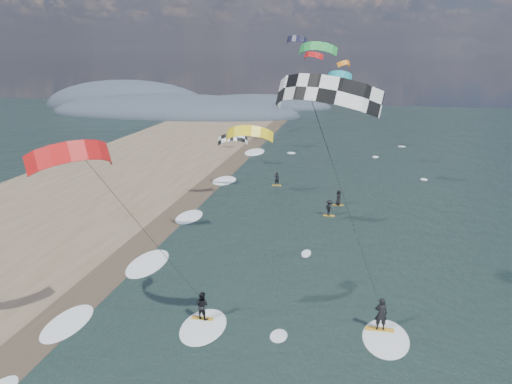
# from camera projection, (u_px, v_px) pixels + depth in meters

# --- Properties ---
(wet_sand_strip) EXTENTS (3.00, 240.00, 0.00)m
(wet_sand_strip) POSITION_uv_depth(u_px,v_px,m) (90.00, 291.00, 33.51)
(wet_sand_strip) COLOR #382D23
(wet_sand_strip) RESTS_ON ground
(coastal_hills) EXTENTS (80.00, 41.00, 15.00)m
(coastal_hills) POSITION_uv_depth(u_px,v_px,m) (166.00, 110.00, 131.94)
(coastal_hills) COLOR #3D4756
(coastal_hills) RESTS_ON ground
(kitesurfer_near_a) EXTENTS (8.23, 9.34, 15.20)m
(kitesurfer_near_a) POSITION_uv_depth(u_px,v_px,m) (325.00, 142.00, 21.44)
(kitesurfer_near_a) COLOR gold
(kitesurfer_near_a) RESTS_ON ground
(kitesurfer_near_b) EXTENTS (6.98, 9.29, 12.51)m
(kitesurfer_near_b) POSITION_uv_depth(u_px,v_px,m) (124.00, 213.00, 24.22)
(kitesurfer_near_b) COLOR gold
(kitesurfer_near_b) RESTS_ON ground
(far_kitesurfers) EXTENTS (8.59, 10.83, 1.62)m
(far_kitesurfers) POSITION_uv_depth(u_px,v_px,m) (321.00, 198.00, 51.53)
(far_kitesurfers) COLOR gold
(far_kitesurfers) RESTS_ON ground
(bg_kite_field) EXTENTS (13.63, 72.27, 11.25)m
(bg_kite_field) POSITION_uv_depth(u_px,v_px,m) (313.00, 77.00, 68.34)
(bg_kite_field) COLOR green
(bg_kite_field) RESTS_ON ground
(shoreline_surf) EXTENTS (2.40, 79.40, 0.11)m
(shoreline_surf) POSITION_uv_depth(u_px,v_px,m) (137.00, 264.00, 37.75)
(shoreline_surf) COLOR white
(shoreline_surf) RESTS_ON ground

